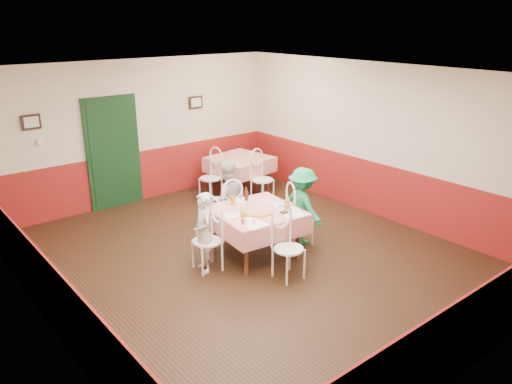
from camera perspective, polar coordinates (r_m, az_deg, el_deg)
floor at (r=7.81m, az=-0.71°, el=-7.54°), size 7.00×7.00×0.00m
ceiling at (r=7.00m, az=-0.81°, el=13.36°), size 7.00×7.00×0.00m
back_wall at (r=10.17m, az=-13.17°, el=6.75°), size 6.00×0.10×2.80m
front_wall at (r=5.20m, az=24.14°, el=-6.65°), size 6.00×0.10×2.80m
left_wall at (r=6.01m, az=-23.83°, el=-3.13°), size 0.10×7.00×2.80m
right_wall at (r=9.38m, az=13.84°, el=5.65°), size 0.10×7.00×2.80m
wainscot_back at (r=10.39m, az=-12.76°, el=1.89°), size 6.00×0.03×1.00m
wainscot_front at (r=5.63m, az=22.72°, el=-14.89°), size 6.00×0.03×1.00m
wainscot_left at (r=6.39m, az=-22.60°, el=-10.60°), size 0.03×7.00×1.00m
wainscot_right at (r=9.61m, az=13.37°, el=0.42°), size 0.03×7.00×1.00m
door at (r=9.97m, az=-15.98°, el=4.18°), size 0.96×0.06×2.10m
picture_left at (r=9.36m, az=-24.31°, el=7.30°), size 0.32×0.03×0.26m
picture_right at (r=10.67m, az=-6.90°, el=10.14°), size 0.32×0.03×0.26m
thermostat at (r=9.46m, az=-23.44°, el=5.34°), size 0.10×0.03×0.10m
main_table at (r=7.73m, az=0.00°, el=-4.72°), size 1.35×1.35×0.77m
second_table at (r=10.57m, az=-1.86°, el=1.97°), size 1.26×1.26×0.77m
chair_left at (r=7.32m, az=-5.63°, el=-5.64°), size 0.47×0.47×0.90m
chair_right at (r=8.16m, az=5.03°, el=-2.91°), size 0.54×0.54×0.90m
chair_far at (r=8.38m, az=-3.16°, el=-2.26°), size 0.49×0.49×0.90m
chair_near at (r=7.07m, az=3.76°, el=-6.52°), size 0.44×0.44×0.90m
chair_second_a at (r=10.14m, az=-5.24°, el=1.57°), size 0.47×0.47×0.90m
chair_second_b at (r=9.99m, az=0.75°, el=1.38°), size 0.47×0.47×0.90m
pizza at (r=7.52m, az=0.18°, el=-2.12°), size 0.55×0.55×0.03m
plate_left at (r=7.37m, az=-2.82°, el=-2.70°), size 0.28×0.28×0.01m
plate_right at (r=7.78m, az=2.61°, el=-1.47°), size 0.28×0.28×0.01m
plate_far at (r=7.94m, az=-1.76°, el=-1.03°), size 0.28×0.28×0.01m
glass_a at (r=7.16m, az=-1.50°, el=-2.86°), size 0.07×0.07×0.12m
glass_b at (r=7.60m, az=3.54°, el=-1.46°), size 0.09×0.09×0.15m
glass_c at (r=7.81m, az=-2.67°, el=-0.92°), size 0.08×0.08×0.13m
beer_bottle at (r=7.90m, az=-1.12°, el=-0.32°), size 0.07×0.07×0.22m
shaker_a at (r=7.03m, az=-1.24°, el=-3.45°), size 0.04×0.04×0.09m
shaker_b at (r=7.04m, az=-0.22°, el=-3.40°), size 0.04×0.04×0.09m
shaker_c at (r=7.05m, az=-1.55°, el=-3.39°), size 0.04×0.04×0.09m
menu_left at (r=7.10m, az=-0.37°, el=-3.59°), size 0.31×0.41×0.00m
menu_right at (r=7.50m, az=4.06°, el=-2.36°), size 0.41×0.47×0.00m
wallet at (r=7.48m, az=3.23°, el=-2.33°), size 0.12×0.10×0.02m
diner_left at (r=7.24m, az=-6.02°, el=-4.64°), size 0.40×0.50×1.20m
diner_far at (r=8.34m, az=-3.36°, el=-0.80°), size 0.77×0.68×1.32m
diner_right at (r=8.12m, az=5.34°, el=-1.59°), size 0.53×0.86×1.28m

